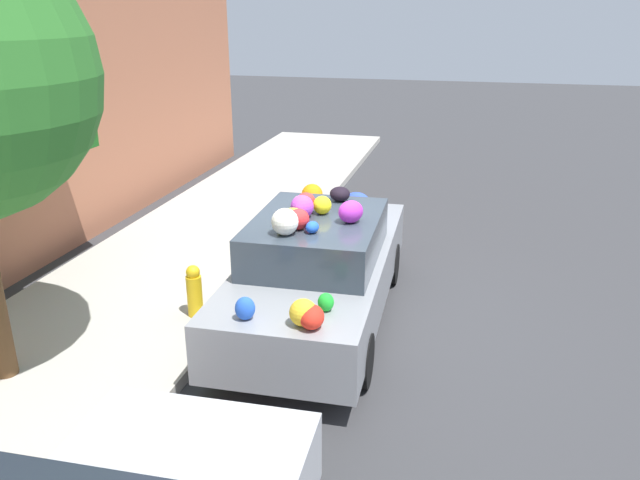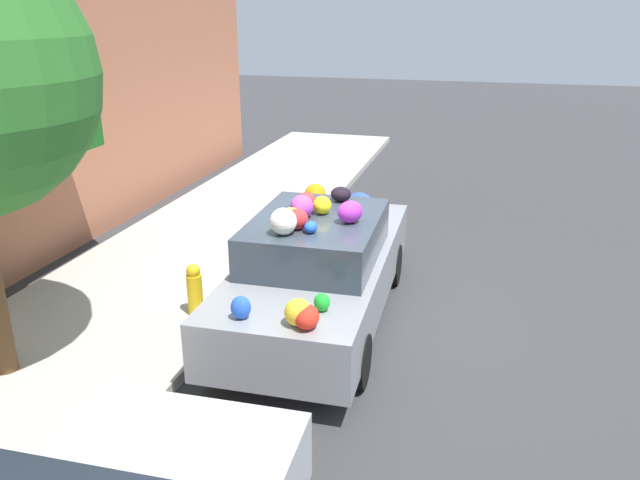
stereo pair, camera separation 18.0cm
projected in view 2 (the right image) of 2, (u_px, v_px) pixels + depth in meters
The scene contains 4 objects.
ground_plane at pixel (322, 319), 8.35m from camera, with size 60.00×60.00×0.00m, color #38383A.
sidewalk_curb at pixel (142, 292), 8.99m from camera, with size 24.00×3.20×0.15m.
fire_hydrant at pixel (195, 290), 8.07m from camera, with size 0.20×0.20×0.70m.
art_car at pixel (319, 266), 8.05m from camera, with size 4.57×1.85×1.80m.
Camera 2 is at (-7.19, -1.95, 3.92)m, focal length 35.00 mm.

